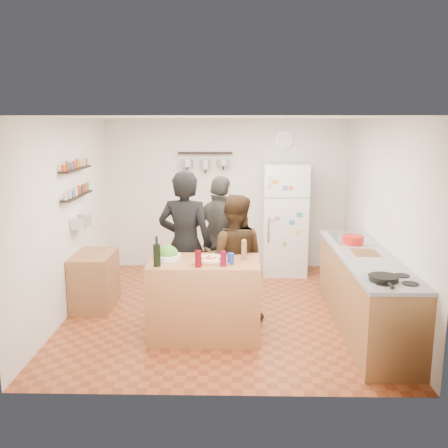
{
  "coord_description": "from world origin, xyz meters",
  "views": [
    {
      "loc": [
        0.13,
        -6.24,
        2.44
      ],
      "look_at": [
        0.0,
        0.1,
        1.15
      ],
      "focal_mm": 40.0,
      "sensor_mm": 36.0,
      "label": 1
    }
  ],
  "objects_px": {
    "person_back": "(221,241)",
    "counter_run": "(365,293)",
    "person_left": "(185,245)",
    "red_bowl": "(353,240)",
    "skillet": "(384,278)",
    "wall_clock": "(284,141)",
    "wine_bottle": "(157,255)",
    "pepper_mill": "(244,252)",
    "side_table": "(95,280)",
    "fridge": "(284,219)",
    "prep_island": "(205,299)",
    "salt_canister": "(231,259)",
    "salad_bowl": "(168,257)",
    "person_center": "(234,258)"
  },
  "relations": [
    {
      "from": "person_back",
      "to": "counter_run",
      "type": "xyz_separation_m",
      "value": [
        1.74,
        -0.84,
        -0.43
      ]
    },
    {
      "from": "wine_bottle",
      "to": "side_table",
      "type": "distance_m",
      "value": 1.69
    },
    {
      "from": "pepper_mill",
      "to": "wall_clock",
      "type": "relative_size",
      "value": 0.64
    },
    {
      "from": "salad_bowl",
      "to": "red_bowl",
      "type": "relative_size",
      "value": 1.13
    },
    {
      "from": "prep_island",
      "to": "salt_canister",
      "type": "height_order",
      "value": "salt_canister"
    },
    {
      "from": "person_back",
      "to": "wall_clock",
      "type": "xyz_separation_m",
      "value": [
        0.99,
        1.79,
        1.27
      ]
    },
    {
      "from": "prep_island",
      "to": "counter_run",
      "type": "height_order",
      "value": "prep_island"
    },
    {
      "from": "counter_run",
      "to": "wall_clock",
      "type": "distance_m",
      "value": 3.22
    },
    {
      "from": "person_center",
      "to": "wall_clock",
      "type": "relative_size",
      "value": 5.32
    },
    {
      "from": "salad_bowl",
      "to": "wine_bottle",
      "type": "bearing_deg",
      "value": -106.5
    },
    {
      "from": "wine_bottle",
      "to": "side_table",
      "type": "xyz_separation_m",
      "value": [
        -1.04,
        1.16,
        -0.67
      ]
    },
    {
      "from": "prep_island",
      "to": "salt_canister",
      "type": "xyz_separation_m",
      "value": [
        0.3,
        -0.12,
        0.52
      ]
    },
    {
      "from": "person_center",
      "to": "red_bowl",
      "type": "relative_size",
      "value": 6.03
    },
    {
      "from": "person_back",
      "to": "wall_clock",
      "type": "bearing_deg",
      "value": -95.84
    },
    {
      "from": "counter_run",
      "to": "pepper_mill",
      "type": "bearing_deg",
      "value": -171.85
    },
    {
      "from": "salad_bowl",
      "to": "person_center",
      "type": "bearing_deg",
      "value": 31.42
    },
    {
      "from": "prep_island",
      "to": "pepper_mill",
      "type": "distance_m",
      "value": 0.71
    },
    {
      "from": "salad_bowl",
      "to": "counter_run",
      "type": "bearing_deg",
      "value": 5.12
    },
    {
      "from": "red_bowl",
      "to": "person_back",
      "type": "bearing_deg",
      "value": 169.56
    },
    {
      "from": "fridge",
      "to": "counter_run",
      "type": "bearing_deg",
      "value": -71.94
    },
    {
      "from": "skillet",
      "to": "wall_clock",
      "type": "bearing_deg",
      "value": 100.2
    },
    {
      "from": "skillet",
      "to": "side_table",
      "type": "height_order",
      "value": "skillet"
    },
    {
      "from": "side_table",
      "to": "skillet",
      "type": "bearing_deg",
      "value": -26.49
    },
    {
      "from": "person_left",
      "to": "person_center",
      "type": "distance_m",
      "value": 0.64
    },
    {
      "from": "person_left",
      "to": "salt_canister",
      "type": "bearing_deg",
      "value": 136.77
    },
    {
      "from": "person_left",
      "to": "side_table",
      "type": "distance_m",
      "value": 1.42
    },
    {
      "from": "fridge",
      "to": "person_left",
      "type": "bearing_deg",
      "value": -126.35
    },
    {
      "from": "person_left",
      "to": "red_bowl",
      "type": "xyz_separation_m",
      "value": [
        2.13,
        0.17,
        0.03
      ]
    },
    {
      "from": "red_bowl",
      "to": "counter_run",
      "type": "bearing_deg",
      "value": -84.57
    },
    {
      "from": "person_left",
      "to": "wall_clock",
      "type": "xyz_separation_m",
      "value": [
        1.43,
        2.27,
        1.21
      ]
    },
    {
      "from": "prep_island",
      "to": "person_back",
      "type": "height_order",
      "value": "person_back"
    },
    {
      "from": "person_center",
      "to": "fridge",
      "type": "distance_m",
      "value": 2.21
    },
    {
      "from": "prep_island",
      "to": "counter_run",
      "type": "xyz_separation_m",
      "value": [
        1.9,
        0.26,
        -0.01
      ]
    },
    {
      "from": "pepper_mill",
      "to": "side_table",
      "type": "relative_size",
      "value": 0.24
    },
    {
      "from": "skillet",
      "to": "red_bowl",
      "type": "bearing_deg",
      "value": 88.1
    },
    {
      "from": "pepper_mill",
      "to": "fridge",
      "type": "bearing_deg",
      "value": 74.31
    },
    {
      "from": "counter_run",
      "to": "person_center",
      "type": "bearing_deg",
      "value": 170.82
    },
    {
      "from": "fridge",
      "to": "wall_clock",
      "type": "relative_size",
      "value": 6.0
    },
    {
      "from": "person_back",
      "to": "side_table",
      "type": "relative_size",
      "value": 2.2
    },
    {
      "from": "wall_clock",
      "to": "salt_canister",
      "type": "bearing_deg",
      "value": -105.86
    },
    {
      "from": "counter_run",
      "to": "wall_clock",
      "type": "bearing_deg",
      "value": 105.92
    },
    {
      "from": "salad_bowl",
      "to": "side_table",
      "type": "xyz_separation_m",
      "value": [
        -1.12,
        0.89,
        -0.57
      ]
    },
    {
      "from": "prep_island",
      "to": "counter_run",
      "type": "bearing_deg",
      "value": 7.72
    },
    {
      "from": "prep_island",
      "to": "side_table",
      "type": "bearing_deg",
      "value": 148.47
    },
    {
      "from": "person_left",
      "to": "counter_run",
      "type": "height_order",
      "value": "person_left"
    },
    {
      "from": "person_center",
      "to": "skillet",
      "type": "distance_m",
      "value": 1.92
    },
    {
      "from": "wine_bottle",
      "to": "person_left",
      "type": "bearing_deg",
      "value": 74.87
    },
    {
      "from": "wine_bottle",
      "to": "pepper_mill",
      "type": "height_order",
      "value": "wine_bottle"
    },
    {
      "from": "salad_bowl",
      "to": "fridge",
      "type": "bearing_deg",
      "value": 57.88
    },
    {
      "from": "wine_bottle",
      "to": "red_bowl",
      "type": "bearing_deg",
      "value": 23.1
    }
  ]
}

